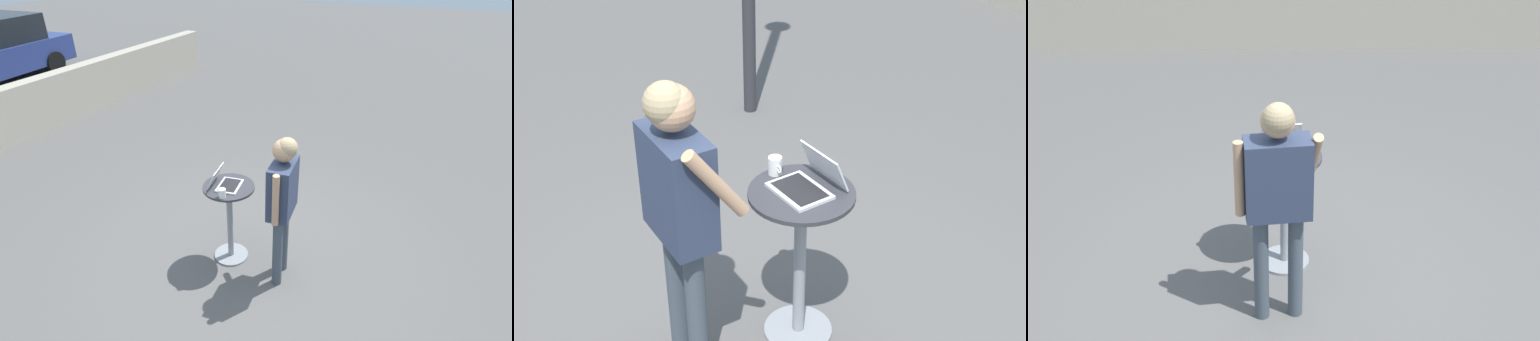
# 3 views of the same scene
# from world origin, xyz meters

# --- Properties ---
(ground_plane) EXTENTS (50.00, 50.00, 0.00)m
(ground_plane) POSITION_xyz_m (0.00, 0.00, 0.00)
(ground_plane) COLOR #5B5956
(cafe_table) EXTENTS (0.58, 0.58, 1.00)m
(cafe_table) POSITION_xyz_m (-0.09, 0.28, 0.62)
(cafe_table) COLOR gray
(cafe_table) RESTS_ON ground_plane
(laptop) EXTENTS (0.37, 0.37, 0.21)m
(laptop) POSITION_xyz_m (-0.10, 0.32, 1.05)
(laptop) COLOR silver
(laptop) RESTS_ON cafe_table
(coffee_mug) EXTENTS (0.12, 0.08, 0.10)m
(coffee_mug) POSITION_xyz_m (-0.32, 0.23, 1.05)
(coffee_mug) COLOR white
(coffee_mug) RESTS_ON cafe_table
(standing_person) EXTENTS (0.60, 0.42, 1.75)m
(standing_person) POSITION_xyz_m (-0.14, -0.38, 1.13)
(standing_person) COLOR #424C56
(standing_person) RESTS_ON ground_plane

